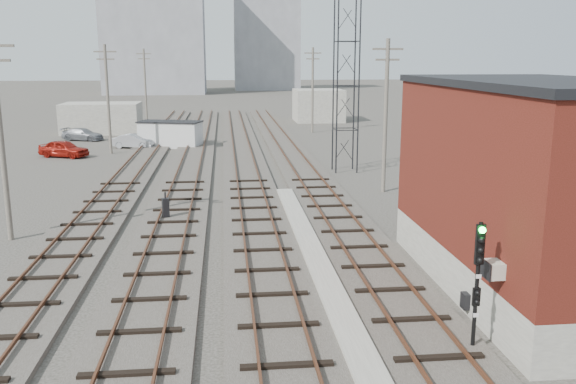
{
  "coord_description": "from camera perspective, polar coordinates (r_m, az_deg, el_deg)",
  "views": [
    {
      "loc": [
        -2.95,
        -7.12,
        7.9
      ],
      "look_at": [
        -0.26,
        18.58,
        2.2
      ],
      "focal_mm": 38.0,
      "sensor_mm": 36.0,
      "label": 1
    }
  ],
  "objects": [
    {
      "name": "site_trailer",
      "position": [
        56.26,
        -10.95,
        5.35
      ],
      "size": [
        6.04,
        3.93,
        2.35
      ],
      "rotation": [
        0.0,
        0.0,
        -0.29
      ],
      "color": "silver",
      "rests_on": "ground"
    },
    {
      "name": "car_grey",
      "position": [
        63.03,
        -18.66,
        5.13
      ],
      "size": [
        4.46,
        3.02,
        1.2
      ],
      "primitive_type": "imported",
      "rotation": [
        0.0,
        0.0,
        1.21
      ],
      "color": "slate",
      "rests_on": "ground"
    },
    {
      "name": "utility_pole_left_b",
      "position": [
        53.08,
        -16.52,
        8.58
      ],
      "size": [
        1.8,
        0.24,
        9.0
      ],
      "color": "#595147",
      "rests_on": "ground"
    },
    {
      "name": "track_right",
      "position": [
        47.09,
        0.76,
        2.91
      ],
      "size": [
        3.2,
        90.0,
        0.39
      ],
      "color": "#332D28",
      "rests_on": "ground"
    },
    {
      "name": "apartment_left",
      "position": [
        143.09,
        -12.43,
        15.0
      ],
      "size": [
        22.0,
        14.0,
        30.0
      ],
      "primitive_type": "cube",
      "color": "gray",
      "rests_on": "ground"
    },
    {
      "name": "switch_stand",
      "position": [
        30.67,
        -11.38,
        -1.51
      ],
      "size": [
        0.4,
        0.4,
        1.35
      ],
      "rotation": [
        0.0,
        0.0,
        0.33
      ],
      "color": "black",
      "rests_on": "ground"
    },
    {
      "name": "utility_pole_right_a",
      "position": [
        36.5,
        9.13,
        7.4
      ],
      "size": [
        1.8,
        0.24,
        9.0
      ],
      "color": "#595147",
      "rests_on": "ground"
    },
    {
      "name": "shed_left",
      "position": [
        68.67,
        -17.02,
        6.63
      ],
      "size": [
        8.0,
        5.0,
        3.2
      ],
      "primitive_type": "cube",
      "color": "gray",
      "rests_on": "ground"
    },
    {
      "name": "platform_curb",
      "position": [
        22.77,
        3.13,
        -7.54
      ],
      "size": [
        0.9,
        28.0,
        0.26
      ],
      "primitive_type": "cube",
      "color": "gray",
      "rests_on": "ground"
    },
    {
      "name": "brick_building",
      "position": [
        22.2,
        22.24,
        0.41
      ],
      "size": [
        6.54,
        12.2,
        7.22
      ],
      "color": "gray",
      "rests_on": "ground"
    },
    {
      "name": "track_mid_left",
      "position": [
        46.85,
        -9.02,
        2.7
      ],
      "size": [
        3.2,
        90.0,
        0.39
      ],
      "color": "#332D28",
      "rests_on": "ground"
    },
    {
      "name": "track_left",
      "position": [
        47.23,
        -13.87,
        2.57
      ],
      "size": [
        3.2,
        90.0,
        0.39
      ],
      "color": "#332D28",
      "rests_on": "ground"
    },
    {
      "name": "utility_pole_left_c",
      "position": [
        77.77,
        -13.22,
        9.83
      ],
      "size": [
        1.8,
        0.24,
        9.0
      ],
      "color": "#595147",
      "rests_on": "ground"
    },
    {
      "name": "track_mid_right",
      "position": [
        46.8,
        -4.12,
        2.82
      ],
      "size": [
        3.2,
        90.0,
        0.39
      ],
      "color": "#332D28",
      "rests_on": "ground"
    },
    {
      "name": "apartment_right",
      "position": [
        157.59,
        -2.05,
        14.28
      ],
      "size": [
        16.0,
        12.0,
        26.0
      ],
      "primitive_type": "cube",
      "color": "gray",
      "rests_on": "ground"
    },
    {
      "name": "car_red",
      "position": [
        52.78,
        -20.24,
        3.82
      ],
      "size": [
        4.41,
        3.09,
        1.39
      ],
      "primitive_type": "imported",
      "rotation": [
        0.0,
        0.0,
        1.18
      ],
      "color": "maroon",
      "rests_on": "ground"
    },
    {
      "name": "car_silver",
      "position": [
        56.32,
        -14.21,
        4.64
      ],
      "size": [
        4.03,
        2.38,
        1.25
      ],
      "primitive_type": "imported",
      "rotation": [
        0.0,
        0.0,
        1.27
      ],
      "color": "#A0A3A7",
      "rests_on": "ground"
    },
    {
      "name": "utility_pole_left_a",
      "position": [
        28.92,
        -25.32,
        5.09
      ],
      "size": [
        1.8,
        0.24,
        9.0
      ],
      "color": "#595147",
      "rests_on": "ground"
    },
    {
      "name": "ground",
      "position": [
        67.65,
        -3.45,
        5.71
      ],
      "size": [
        320.0,
        320.0,
        0.0
      ],
      "primitive_type": "plane",
      "color": "#282621",
      "rests_on": "ground"
    },
    {
      "name": "shed_right",
      "position": [
        78.26,
        2.86,
        8.1
      ],
      "size": [
        6.0,
        6.0,
        4.0
      ],
      "primitive_type": "cube",
      "color": "gray",
      "rests_on": "ground"
    },
    {
      "name": "signal_mast",
      "position": [
        17.21,
        17.32,
        -7.8
      ],
      "size": [
        0.4,
        0.4,
        3.69
      ],
      "color": "gray",
      "rests_on": "ground"
    },
    {
      "name": "utility_pole_right_b",
      "position": [
        65.88,
        2.32,
        9.73
      ],
      "size": [
        1.8,
        0.24,
        9.0
      ],
      "color": "#595147",
      "rests_on": "ground"
    },
    {
      "name": "lattice_tower",
      "position": [
        42.96,
        5.49,
        11.85
      ],
      "size": [
        1.6,
        1.6,
        15.0
      ],
      "color": "black",
      "rests_on": "ground"
    }
  ]
}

